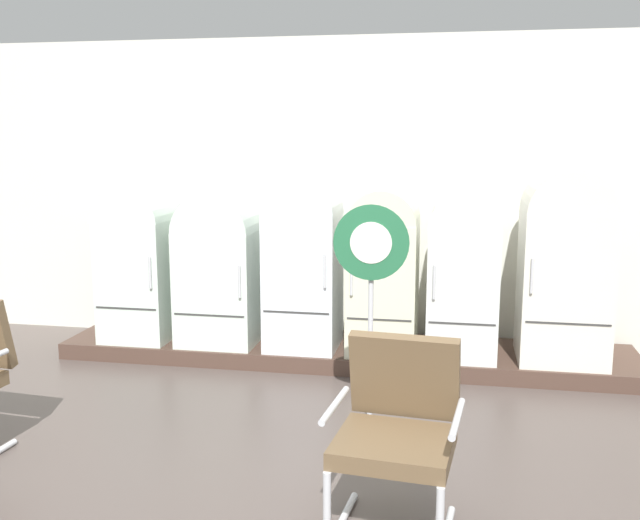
# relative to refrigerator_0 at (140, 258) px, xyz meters

# --- Properties ---
(back_wall) EXTENTS (11.76, 0.12, 2.92)m
(back_wall) POSITION_rel_refrigerator_0_xyz_m (1.90, 0.73, 0.58)
(back_wall) COLOR silver
(back_wall) RESTS_ON ground
(display_plinth) EXTENTS (5.12, 0.95, 0.14)m
(display_plinth) POSITION_rel_refrigerator_0_xyz_m (1.90, 0.10, -0.82)
(display_plinth) COLOR #4C362C
(display_plinth) RESTS_ON ground
(refrigerator_0) EXTENTS (0.62, 0.70, 1.42)m
(refrigerator_0) POSITION_rel_refrigerator_0_xyz_m (0.00, 0.00, 0.00)
(refrigerator_0) COLOR silver
(refrigerator_0) RESTS_ON display_plinth
(refrigerator_1) EXTENTS (0.69, 0.66, 1.38)m
(refrigerator_1) POSITION_rel_refrigerator_0_xyz_m (0.77, -0.02, -0.03)
(refrigerator_1) COLOR silver
(refrigerator_1) RESTS_ON display_plinth
(refrigerator_2) EXTENTS (0.62, 0.63, 1.53)m
(refrigerator_2) POSITION_rel_refrigerator_0_xyz_m (1.55, -0.03, 0.06)
(refrigerator_2) COLOR white
(refrigerator_2) RESTS_ON display_plinth
(refrigerator_3) EXTENTS (0.58, 0.65, 1.43)m
(refrigerator_3) POSITION_rel_refrigerator_0_xyz_m (2.25, -0.02, 0.01)
(refrigerator_3) COLOR beige
(refrigerator_3) RESTS_ON display_plinth
(refrigerator_4) EXTENTS (0.58, 0.67, 1.42)m
(refrigerator_4) POSITION_rel_refrigerator_0_xyz_m (2.93, -0.02, 0.00)
(refrigerator_4) COLOR silver
(refrigerator_4) RESTS_ON display_plinth
(refrigerator_5) EXTENTS (0.71, 0.72, 1.61)m
(refrigerator_5) POSITION_rel_refrigerator_0_xyz_m (3.76, 0.01, 0.10)
(refrigerator_5) COLOR silver
(refrigerator_5) RESTS_ON display_plinth
(armchair_right) EXTENTS (0.70, 0.72, 0.99)m
(armchair_right) POSITION_rel_refrigerator_0_xyz_m (2.59, -2.63, -0.33)
(armchair_right) COLOR silver
(armchair_right) RESTS_ON ground
(sign_stand) EXTENTS (0.51, 0.32, 1.57)m
(sign_stand) POSITION_rel_refrigerator_0_xyz_m (2.31, -1.44, -0.08)
(sign_stand) COLOR #2D2D30
(sign_stand) RESTS_ON ground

